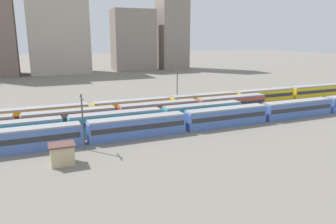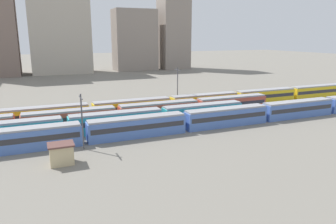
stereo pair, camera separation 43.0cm
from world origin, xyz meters
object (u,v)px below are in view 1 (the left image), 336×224
at_px(train_track_3, 204,101).
at_px(catenary_pole_1, 177,86).
at_px(train_track_0, 226,117).
at_px(catenary_pole_0, 83,119).
at_px(signal_hut, 62,154).
at_px(train_track_2, 117,115).
at_px(train_track_1, 117,121).

height_order(train_track_3, catenary_pole_1, catenary_pole_1).
distance_m(train_track_0, catenary_pole_0, 29.22).
bearing_deg(train_track_0, catenary_pole_1, 97.14).
bearing_deg(signal_hut, train_track_2, 55.62).
distance_m(train_track_1, catenary_pole_0, 11.52).
bearing_deg(signal_hut, catenary_pole_0, 53.13).
height_order(train_track_0, catenary_pole_1, catenary_pole_1).
xyz_separation_m(catenary_pole_1, signal_hut, (-30.33, -26.89, -4.15)).
distance_m(train_track_0, catenary_pole_1, 19.35).
height_order(train_track_3, signal_hut, train_track_3).
relative_size(train_track_1, signal_hut, 15.50).
bearing_deg(catenary_pole_1, train_track_2, -154.53).
distance_m(train_track_0, train_track_2, 22.59).
bearing_deg(train_track_2, catenary_pole_0, -123.40).
bearing_deg(catenary_pole_0, signal_hut, -126.87).
xyz_separation_m(train_track_0, catenary_pole_0, (-28.89, -3.01, 3.18)).
xyz_separation_m(train_track_3, catenary_pole_0, (-32.61, -18.61, 3.18)).
bearing_deg(train_track_0, train_track_1, 166.37).
bearing_deg(train_track_2, signal_hut, -124.38).
distance_m(train_track_2, train_track_3, 24.33).
relative_size(train_track_3, catenary_pole_0, 10.29).
bearing_deg(catenary_pole_1, catenary_pole_0, -140.55).
relative_size(train_track_1, train_track_2, 0.75).
xyz_separation_m(train_track_0, catenary_pole_1, (-2.36, 18.83, 3.80)).
bearing_deg(train_track_3, train_track_2, -167.66).
relative_size(train_track_0, catenary_pole_0, 10.29).
relative_size(train_track_0, train_track_3, 1.00).
distance_m(train_track_2, signal_hut, 22.38).
bearing_deg(train_track_2, train_track_1, -105.07).
height_order(train_track_1, train_track_2, same).
bearing_deg(signal_hut, train_track_1, 49.73).
bearing_deg(train_track_1, catenary_pole_1, 35.52).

